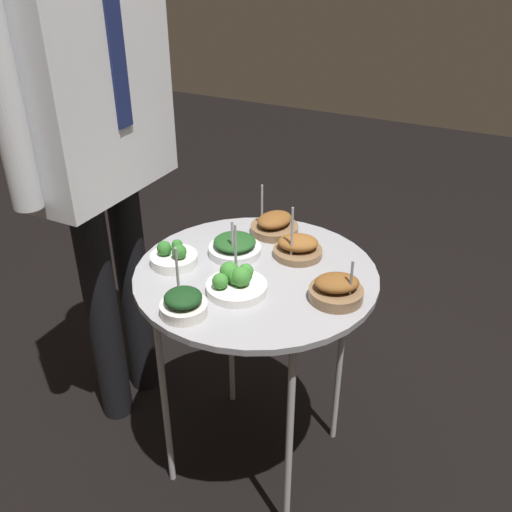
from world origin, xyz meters
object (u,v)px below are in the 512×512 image
at_px(serving_cart, 256,288).
at_px(bowl_spinach_back_left, 235,246).
at_px(bowl_spinach_center, 183,304).
at_px(bowl_roast_mid_right, 298,247).
at_px(waiter_figure, 91,109).
at_px(bowl_broccoli_front_center, 235,282).
at_px(bowl_roast_front_left, 336,290).
at_px(bowl_roast_near_rim, 274,225).
at_px(bowl_broccoli_back_right, 174,257).

height_order(serving_cart, bowl_spinach_back_left, bowl_spinach_back_left).
bearing_deg(bowl_spinach_center, bowl_spinach_back_left, 5.40).
height_order(bowl_roast_mid_right, waiter_figure, waiter_figure).
height_order(bowl_broccoli_front_center, bowl_spinach_center, bowl_broccoli_front_center).
height_order(bowl_roast_front_left, bowl_roast_near_rim, bowl_roast_near_rim).
relative_size(bowl_broccoli_back_right, waiter_figure, 0.08).
bearing_deg(bowl_roast_near_rim, serving_cart, -166.94).
xyz_separation_m(serving_cart, waiter_figure, (0.05, 0.56, 0.42)).
bearing_deg(bowl_roast_mid_right, bowl_roast_near_rim, 50.80).
bearing_deg(waiter_figure, bowl_roast_front_left, -95.14).
xyz_separation_m(bowl_spinach_back_left, bowl_broccoli_back_right, (-0.13, 0.13, -0.00)).
height_order(bowl_spinach_back_left, bowl_broccoli_back_right, bowl_spinach_back_left).
height_order(bowl_spinach_center, waiter_figure, waiter_figure).
xyz_separation_m(bowl_roast_mid_right, bowl_roast_front_left, (-0.16, -0.18, 0.00)).
bearing_deg(bowl_roast_near_rim, bowl_spinach_center, 178.19).
bearing_deg(bowl_roast_near_rim, bowl_roast_front_left, -131.19).
distance_m(serving_cart, bowl_broccoli_front_center, 0.14).
height_order(bowl_broccoli_back_right, waiter_figure, waiter_figure).
height_order(serving_cart, bowl_broccoli_back_right, bowl_broccoli_back_right).
relative_size(bowl_spinach_back_left, bowl_roast_near_rim, 0.99).
relative_size(bowl_spinach_back_left, bowl_roast_mid_right, 0.91).
height_order(serving_cart, bowl_spinach_center, bowl_spinach_center).
bearing_deg(bowl_spinach_center, bowl_broccoli_back_right, 39.68).
distance_m(bowl_roast_near_rim, waiter_figure, 0.64).
distance_m(bowl_roast_mid_right, bowl_roast_near_rim, 0.16).
bearing_deg(bowl_roast_front_left, bowl_roast_mid_right, 47.51).
relative_size(bowl_roast_mid_right, waiter_figure, 0.10).
distance_m(bowl_roast_front_left, bowl_spinach_center, 0.39).
xyz_separation_m(bowl_broccoli_front_center, bowl_roast_mid_right, (0.24, -0.07, -0.00)).
bearing_deg(bowl_roast_near_rim, bowl_roast_mid_right, -129.20).
distance_m(serving_cart, bowl_spinach_back_left, 0.14).
xyz_separation_m(serving_cart, bowl_spinach_back_left, (0.06, 0.10, 0.08)).
distance_m(bowl_roast_front_left, waiter_figure, 0.87).
xyz_separation_m(bowl_roast_front_left, bowl_spinach_center, (-0.23, 0.31, 0.00)).
bearing_deg(bowl_spinach_back_left, bowl_broccoli_back_right, 135.36).
xyz_separation_m(bowl_broccoli_back_right, bowl_roast_front_left, (0.04, -0.47, 0.01)).
bearing_deg(bowl_roast_front_left, bowl_spinach_back_left, 75.85).
distance_m(bowl_broccoli_back_right, bowl_spinach_center, 0.24).
xyz_separation_m(bowl_roast_mid_right, bowl_roast_near_rim, (0.10, 0.12, 0.00)).
bearing_deg(bowl_spinach_center, bowl_roast_mid_right, -19.30).
bearing_deg(serving_cart, bowl_roast_front_left, -96.21).
bearing_deg(bowl_spinach_center, serving_cart, -15.20).
relative_size(serving_cart, waiter_figure, 0.42).
relative_size(bowl_broccoli_front_center, bowl_broccoli_back_right, 1.30).
bearing_deg(bowl_broccoli_front_center, bowl_broccoli_back_right, 79.11).
bearing_deg(bowl_broccoli_front_center, bowl_spinach_back_left, 29.20).
distance_m(bowl_spinach_back_left, bowl_roast_mid_right, 0.18).
height_order(bowl_broccoli_front_center, bowl_roast_near_rim, bowl_broccoli_front_center).
relative_size(serving_cart, bowl_roast_near_rim, 4.79).
xyz_separation_m(serving_cart, bowl_roast_mid_right, (0.13, -0.07, 0.08)).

